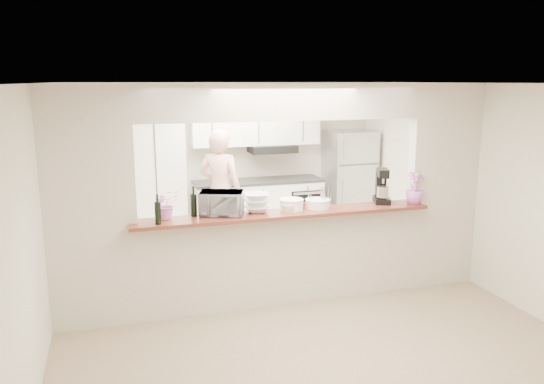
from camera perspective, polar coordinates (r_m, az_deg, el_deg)
name	(u,v)px	position (r m, az deg, el deg)	size (l,w,h in m)	color
floor	(283,302)	(6.30, 1.24, -11.73)	(6.00, 6.00, 0.00)	#9C856A
tile_overlay	(250,259)	(7.69, -2.41, -7.26)	(5.00, 2.90, 0.01)	silver
partition	(284,177)	(5.87, 1.30, 1.65)	(5.00, 0.15, 2.50)	beige
bar_counter	(284,255)	(6.09, 1.27, -6.78)	(3.40, 0.38, 1.09)	beige
kitchen_cabinets	(219,180)	(8.51, -5.67, 1.32)	(3.15, 0.62, 2.25)	white
refrigerator	(349,181)	(9.16, 8.28, 1.22)	(0.75, 0.70, 1.70)	#BABABF
flower_left	(166,204)	(5.70, -11.38, -1.31)	(0.28, 0.24, 0.31)	#C669B7
wine_bottle_a	(158,212)	(5.51, -12.18, -2.17)	(0.06, 0.06, 0.31)	black
wine_bottle_b	(194,204)	(5.76, -8.42, -1.34)	(0.07, 0.07, 0.33)	black
toaster_oven	(221,203)	(5.79, -5.46, -1.20)	(0.46, 0.31, 0.26)	#A3A3A8
serving_bowls	(257,203)	(5.89, -1.64, -1.18)	(0.28, 0.28, 0.21)	white
plate_stack_a	(291,204)	(6.00, 2.10, -1.35)	(0.27, 0.27, 0.13)	white
plate_stack_b	(318,204)	(6.11, 4.94, -1.25)	(0.29, 0.29, 0.10)	white
red_bowl	(298,205)	(6.08, 2.84, -1.44)	(0.15, 0.15, 0.07)	maroon
tan_bowl	(289,208)	(5.93, 1.83, -1.74)	(0.16, 0.16, 0.08)	tan
utensil_caddy	(320,199)	(6.13, 5.14, -0.74)	(0.28, 0.19, 0.24)	silver
stand_mixer	(382,187)	(6.46, 11.74, 0.49)	(0.26, 0.32, 0.42)	black
flower_right	(415,187)	(6.50, 15.08, 0.50)	(0.22, 0.22, 0.40)	#B167C0
person	(221,191)	(7.88, -5.56, 0.06)	(0.67, 0.44, 1.84)	tan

